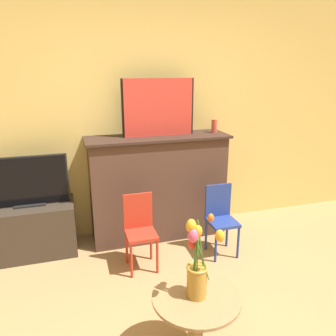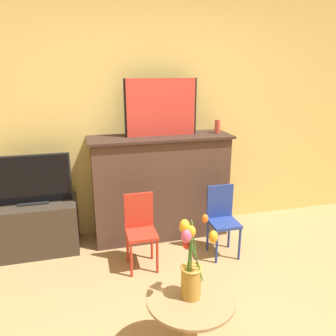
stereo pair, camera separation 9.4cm
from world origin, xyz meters
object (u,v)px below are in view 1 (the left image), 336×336
object	(u,v)px
chair_red	(140,227)
vase_tulips	(197,268)
chair_blue	(220,215)
tv_monitor	(27,182)
painting	(158,108)

from	to	relation	value
chair_red	vase_tulips	bearing A→B (deg)	-85.18
chair_red	chair_blue	distance (m)	0.82
tv_monitor	chair_blue	bearing A→B (deg)	-16.11
chair_red	chair_blue	xyz separation A→B (m)	(0.82, 0.01, 0.00)
painting	tv_monitor	bearing A→B (deg)	-178.72
tv_monitor	vase_tulips	size ratio (longest dim) A/B	1.45
tv_monitor	chair_red	xyz separation A→B (m)	(0.98, -0.53, -0.36)
painting	vase_tulips	bearing A→B (deg)	-97.93
painting	chair_red	size ratio (longest dim) A/B	1.07
chair_red	chair_blue	bearing A→B (deg)	0.78
tv_monitor	chair_blue	distance (m)	1.91
chair_red	chair_blue	size ratio (longest dim) A/B	1.00
vase_tulips	chair_blue	bearing A→B (deg)	58.41
tv_monitor	chair_red	bearing A→B (deg)	-28.51
painting	chair_blue	bearing A→B (deg)	-48.65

